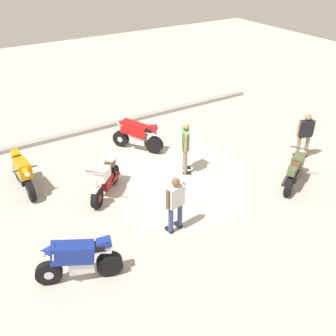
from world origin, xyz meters
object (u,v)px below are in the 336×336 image
(person_in_white_shirt, at_px, (176,202))
(person_in_green_shirt, at_px, (186,144))
(motorcycle_cream_vintage, at_px, (105,180))
(motorcycle_red_sportbike, at_px, (137,134))
(motorcycle_olive_vintage, at_px, (295,171))
(motorcycle_orange_sportbike, at_px, (23,173))
(person_in_black_shirt, at_px, (305,133))
(motorcycle_blue_sportbike, at_px, (78,259))

(person_in_white_shirt, height_order, person_in_green_shirt, person_in_green_shirt)
(motorcycle_cream_vintage, relative_size, person_in_white_shirt, 0.93)
(motorcycle_red_sportbike, bearing_deg, person_in_white_shirt, 127.79)
(motorcycle_olive_vintage, distance_m, motorcycle_orange_sportbike, 8.30)
(motorcycle_red_sportbike, xyz_separation_m, person_in_black_shirt, (4.57, -3.61, 0.35))
(motorcycle_blue_sportbike, distance_m, person_in_black_shirt, 8.79)
(motorcycle_cream_vintage, xyz_separation_m, motorcycle_blue_sportbike, (-1.95, -2.83, 0.11))
(motorcycle_blue_sportbike, relative_size, person_in_white_shirt, 1.18)
(motorcycle_cream_vintage, height_order, motorcycle_blue_sportbike, motorcycle_blue_sportbike)
(motorcycle_blue_sportbike, bearing_deg, motorcycle_cream_vintage, -104.78)
(motorcycle_red_sportbike, xyz_separation_m, person_in_green_shirt, (0.58, -2.23, 0.43))
(motorcycle_orange_sportbike, xyz_separation_m, person_in_green_shirt, (4.74, -1.72, 0.43))
(motorcycle_olive_vintage, xyz_separation_m, person_in_white_shirt, (-4.33, 0.12, 0.42))
(motorcycle_blue_sportbike, distance_m, person_in_white_shirt, 2.82)
(motorcycle_orange_sportbike, xyz_separation_m, person_in_black_shirt, (8.74, -3.10, 0.35))
(motorcycle_red_sportbike, bearing_deg, motorcycle_olive_vintage, 176.54)
(motorcycle_olive_vintage, bearing_deg, motorcycle_red_sportbike, 93.52)
(motorcycle_blue_sportbike, height_order, person_in_black_shirt, person_in_black_shirt)
(motorcycle_olive_vintage, distance_m, person_in_white_shirt, 4.35)
(motorcycle_orange_sportbike, height_order, person_in_white_shirt, person_in_white_shirt)
(motorcycle_cream_vintage, height_order, person_in_green_shirt, person_in_green_shirt)
(motorcycle_red_sportbike, bearing_deg, person_in_green_shirt, 158.63)
(motorcycle_cream_vintage, xyz_separation_m, motorcycle_olive_vintage, (5.17, -2.65, 0.00))
(motorcycle_cream_vintage, height_order, person_in_black_shirt, person_in_black_shirt)
(motorcycle_blue_sportbike, bearing_deg, motorcycle_olive_vintage, -158.79)
(motorcycle_orange_sportbike, relative_size, person_in_black_shirt, 1.18)
(motorcycle_olive_vintage, bearing_deg, motorcycle_blue_sportbike, 152.40)
(motorcycle_orange_sportbike, distance_m, person_in_black_shirt, 9.28)
(person_in_black_shirt, bearing_deg, motorcycle_red_sportbike, 71.33)
(motorcycle_red_sportbike, distance_m, person_in_white_shirt, 4.78)
(motorcycle_orange_sportbike, bearing_deg, motorcycle_cream_vintage, 52.40)
(motorcycle_orange_sportbike, bearing_deg, motorcycle_blue_sportbike, 0.84)
(motorcycle_red_sportbike, height_order, person_in_white_shirt, person_in_white_shirt)
(motorcycle_blue_sportbike, relative_size, motorcycle_orange_sportbike, 0.97)
(motorcycle_cream_vintage, relative_size, motorcycle_blue_sportbike, 0.79)
(person_in_white_shirt, relative_size, person_in_black_shirt, 0.97)
(motorcycle_red_sportbike, distance_m, motorcycle_blue_sportbike, 6.38)
(motorcycle_cream_vintage, height_order, motorcycle_olive_vintage, same)
(person_in_black_shirt, bearing_deg, motorcycle_orange_sportbike, 90.02)
(motorcycle_cream_vintage, bearing_deg, motorcycle_red_sportbike, 178.96)
(person_in_white_shirt, bearing_deg, motorcycle_blue_sportbike, 87.22)
(motorcycle_red_sportbike, height_order, motorcycle_olive_vintage, motorcycle_red_sportbike)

